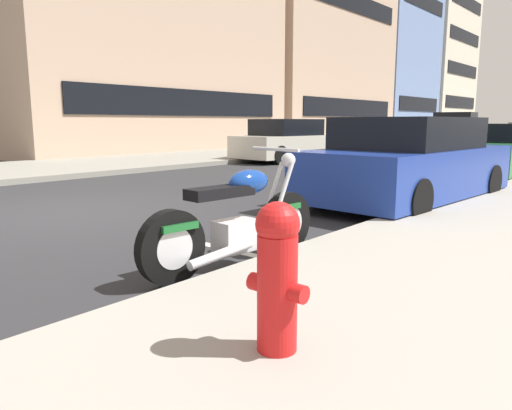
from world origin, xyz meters
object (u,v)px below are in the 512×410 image
Objects in this scene: parked_motorcycle at (237,222)px; crossing_truck at (468,130)px; parked_car_second_in_row at (409,163)px; car_opposite_curb at (287,141)px; parked_car_across_street at (493,150)px; fire_hydrant at (277,273)px.

crossing_truck is (26.40, 5.91, 0.46)m from parked_motorcycle.
car_opposite_curb reaches higher than parked_car_second_in_row.
car_opposite_curb is (6.00, 7.05, 0.00)m from parked_car_second_in_row.
crossing_truck is at bearing 18.29° from parked_car_across_street.
parked_motorcycle is 0.47× the size of parked_car_second_in_row.
car_opposite_curb is 5.11× the size of fire_hydrant.
parked_car_second_in_row is 6.20m from fire_hydrant.
crossing_truck is (21.79, 5.65, 0.20)m from parked_car_second_in_row.
parked_car_second_in_row reaches higher than parked_car_across_street.
crossing_truck is (16.08, 5.50, 0.25)m from parked_car_across_street.
parked_car_across_street is at bearing 5.32° from parked_car_second_in_row.
fire_hydrant is (-11.65, -1.93, -0.07)m from parked_car_across_street.
crossing_truck reaches higher than parked_car_across_street.
parked_motorcycle is at bearing -173.02° from parked_car_second_in_row.
fire_hydrant is (-5.94, -1.78, -0.12)m from parked_car_second_in_row.
fire_hydrant is (-11.94, -8.83, -0.12)m from car_opposite_curb.
parked_motorcycle reaches higher than fire_hydrant.
parked_car_across_street is 5.64× the size of fire_hydrant.
parked_motorcycle is 27.05m from crossing_truck.
parked_car_across_street is at bearing 9.41° from fire_hydrant.
parked_car_across_street is at bearing 7.28° from parked_motorcycle.
car_opposite_curb is at bearing 53.39° from parked_car_second_in_row.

